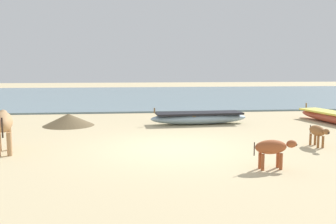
{
  "coord_description": "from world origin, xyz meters",
  "views": [
    {
      "loc": [
        -1.09,
        -9.34,
        2.16
      ],
      "look_at": [
        0.21,
        2.98,
        0.6
      ],
      "focal_mm": 38.62,
      "sensor_mm": 36.0,
      "label": 1
    }
  ],
  "objects_px": {
    "cow_adult_tan": "(3,123)",
    "fishing_boat_3": "(199,118)",
    "calf_near_rust": "(272,148)",
    "calf_far_brown": "(318,132)"
  },
  "relations": [
    {
      "from": "fishing_boat_3",
      "to": "cow_adult_tan",
      "type": "xyz_separation_m",
      "value": [
        -5.76,
        -4.0,
        0.51
      ]
    },
    {
      "from": "fishing_boat_3",
      "to": "cow_adult_tan",
      "type": "distance_m",
      "value": 7.03
    },
    {
      "from": "cow_adult_tan",
      "to": "fishing_boat_3",
      "type": "bearing_deg",
      "value": -72.44
    },
    {
      "from": "fishing_boat_3",
      "to": "calf_far_brown",
      "type": "relative_size",
      "value": 4.19
    },
    {
      "from": "fishing_boat_3",
      "to": "calf_far_brown",
      "type": "bearing_deg",
      "value": 116.77
    },
    {
      "from": "cow_adult_tan",
      "to": "calf_near_rust",
      "type": "bearing_deg",
      "value": -126.16
    },
    {
      "from": "fishing_boat_3",
      "to": "calf_far_brown",
      "type": "height_order",
      "value": "fishing_boat_3"
    },
    {
      "from": "fishing_boat_3",
      "to": "calf_near_rust",
      "type": "xyz_separation_m",
      "value": [
        0.4,
        -6.11,
        0.21
      ]
    },
    {
      "from": "fishing_boat_3",
      "to": "calf_far_brown",
      "type": "xyz_separation_m",
      "value": [
        2.45,
        -4.18,
        0.17
      ]
    },
    {
      "from": "calf_near_rust",
      "to": "cow_adult_tan",
      "type": "bearing_deg",
      "value": 158.65
    }
  ]
}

